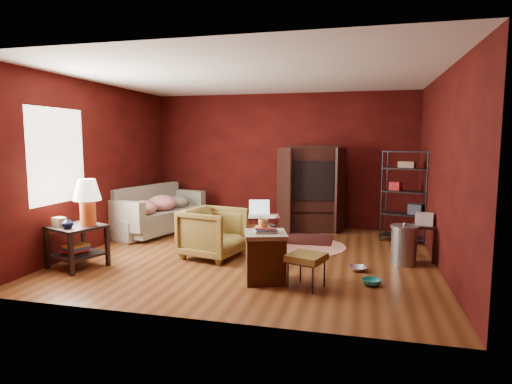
% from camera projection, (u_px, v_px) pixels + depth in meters
% --- Properties ---
extents(room, '(5.54, 5.04, 2.84)m').
position_uv_depth(room, '(250.00, 168.00, 6.63)').
color(room, brown).
rests_on(room, ground).
extents(sofa, '(1.31, 2.12, 0.80)m').
position_uv_depth(sofa, '(157.00, 213.00, 8.46)').
color(sofa, gray).
rests_on(sofa, ground).
extents(armchair, '(0.95, 0.99, 0.86)m').
position_uv_depth(armchair, '(213.00, 230.00, 6.67)').
color(armchair, black).
rests_on(armchair, ground).
extents(pet_bowl_steel, '(0.26, 0.11, 0.26)m').
position_uv_depth(pet_bowl_steel, '(358.00, 262.00, 6.00)').
color(pet_bowl_steel, silver).
rests_on(pet_bowl_steel, ground).
extents(pet_bowl_turquoise, '(0.24, 0.08, 0.24)m').
position_uv_depth(pet_bowl_turquoise, '(372.00, 276.00, 5.41)').
color(pet_bowl_turquoise, teal).
rests_on(pet_bowl_turquoise, ground).
extents(vase, '(0.17, 0.18, 0.15)m').
position_uv_depth(vase, '(68.00, 223.00, 5.91)').
color(vase, '#0B1538').
rests_on(vase, side_table).
extents(mug, '(0.16, 0.14, 0.13)m').
position_uv_depth(mug, '(263.00, 222.00, 5.48)').
color(mug, '#DCC36B').
rests_on(mug, hamper).
extents(side_table, '(0.83, 0.83, 1.28)m').
position_uv_depth(side_table, '(82.00, 215.00, 6.10)').
color(side_table, black).
rests_on(side_table, ground).
extents(sofa_cushions, '(1.25, 2.16, 0.85)m').
position_uv_depth(sofa_cushions, '(157.00, 212.00, 8.44)').
color(sofa_cushions, gray).
rests_on(sofa_cushions, sofa).
extents(hamper, '(0.66, 0.66, 0.74)m').
position_uv_depth(hamper, '(265.00, 256.00, 5.54)').
color(hamper, '#43260F').
rests_on(hamper, ground).
extents(footstool, '(0.53, 0.53, 0.43)m').
position_uv_depth(footstool, '(307.00, 259.00, 5.29)').
color(footstool, black).
rests_on(footstool, ground).
extents(rug_round, '(1.40, 1.40, 0.01)m').
position_uv_depth(rug_round, '(305.00, 246.00, 7.39)').
color(rug_round, beige).
rests_on(rug_round, ground).
extents(rug_oriental, '(1.33, 0.90, 0.01)m').
position_uv_depth(rug_oriental, '(296.00, 239.00, 7.92)').
color(rug_oriental, '#501915').
rests_on(rug_oriental, ground).
extents(laptop_desk, '(0.75, 0.65, 0.81)m').
position_uv_depth(laptop_desk, '(260.00, 219.00, 7.23)').
color(laptop_desk, brown).
rests_on(laptop_desk, ground).
extents(tv_armoire, '(1.32, 0.92, 1.73)m').
position_uv_depth(tv_armoire, '(311.00, 187.00, 8.54)').
color(tv_armoire, black).
rests_on(tv_armoire, ground).
extents(wire_shelving, '(0.87, 0.59, 1.65)m').
position_uv_depth(wire_shelving, '(406.00, 192.00, 7.65)').
color(wire_shelving, black).
rests_on(wire_shelving, ground).
extents(small_stand, '(0.42, 0.42, 0.72)m').
position_uv_depth(small_stand, '(424.00, 225.00, 6.52)').
color(small_stand, black).
rests_on(small_stand, ground).
extents(trash_can, '(0.49, 0.49, 0.63)m').
position_uv_depth(trash_can, '(404.00, 245.00, 6.30)').
color(trash_can, gray).
rests_on(trash_can, ground).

